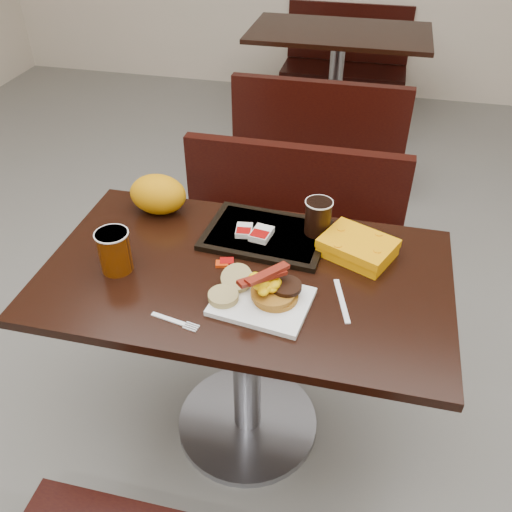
% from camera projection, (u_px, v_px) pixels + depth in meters
% --- Properties ---
extents(floor, '(6.00, 7.00, 0.01)m').
position_uv_depth(floor, '(248.00, 424.00, 2.07)').
color(floor, gray).
rests_on(floor, ground).
extents(table_near, '(1.20, 0.70, 0.75)m').
position_uv_depth(table_near, '(247.00, 357.00, 1.84)').
color(table_near, black).
rests_on(table_near, floor).
extents(bench_near_n, '(1.00, 0.46, 0.72)m').
position_uv_depth(bench_near_n, '(285.00, 242.00, 2.39)').
color(bench_near_n, black).
rests_on(bench_near_n, floor).
extents(table_far, '(1.20, 0.70, 0.75)m').
position_uv_depth(table_far, '(335.00, 86.00, 3.84)').
color(table_far, black).
rests_on(table_far, floor).
extents(bench_far_s, '(1.00, 0.46, 0.72)m').
position_uv_depth(bench_far_s, '(322.00, 129.00, 3.31)').
color(bench_far_s, black).
rests_on(bench_far_s, floor).
extents(bench_far_n, '(1.00, 0.46, 0.72)m').
position_uv_depth(bench_far_n, '(345.00, 57.00, 4.39)').
color(bench_far_n, black).
rests_on(bench_far_n, floor).
extents(platter, '(0.28, 0.23, 0.02)m').
position_uv_depth(platter, '(262.00, 302.00, 1.49)').
color(platter, white).
rests_on(platter, table_near).
extents(pancake_stack, '(0.16, 0.16, 0.03)m').
position_uv_depth(pancake_stack, '(275.00, 294.00, 1.49)').
color(pancake_stack, '#9E711A').
rests_on(pancake_stack, platter).
extents(sausage_patty, '(0.10, 0.10, 0.01)m').
position_uv_depth(sausage_patty, '(287.00, 286.00, 1.48)').
color(sausage_patty, black).
rests_on(sausage_patty, pancake_stack).
extents(scrambled_eggs, '(0.10, 0.09, 0.04)m').
position_uv_depth(scrambled_eggs, '(261.00, 284.00, 1.46)').
color(scrambled_eggs, yellow).
rests_on(scrambled_eggs, pancake_stack).
extents(bacon_strips, '(0.15, 0.15, 0.01)m').
position_uv_depth(bacon_strips, '(262.00, 277.00, 1.44)').
color(bacon_strips, '#4E0B05').
rests_on(bacon_strips, scrambled_eggs).
extents(muffin_bottom, '(0.11, 0.11, 0.02)m').
position_uv_depth(muffin_bottom, '(223.00, 296.00, 1.49)').
color(muffin_bottom, tan).
rests_on(muffin_bottom, platter).
extents(muffin_top, '(0.10, 0.10, 0.05)m').
position_uv_depth(muffin_top, '(237.00, 278.00, 1.53)').
color(muffin_top, tan).
rests_on(muffin_top, platter).
extents(coffee_cup_near, '(0.11, 0.11, 0.13)m').
position_uv_depth(coffee_cup_near, '(115.00, 251.00, 1.58)').
color(coffee_cup_near, '#7E3104').
rests_on(coffee_cup_near, table_near).
extents(fork, '(0.14, 0.05, 0.00)m').
position_uv_depth(fork, '(168.00, 319.00, 1.45)').
color(fork, white).
rests_on(fork, table_near).
extents(knife, '(0.06, 0.18, 0.00)m').
position_uv_depth(knife, '(342.00, 301.00, 1.50)').
color(knife, white).
rests_on(knife, table_near).
extents(condiment_syrup, '(0.04, 0.04, 0.01)m').
position_uv_depth(condiment_syrup, '(222.00, 264.00, 1.63)').
color(condiment_syrup, red).
rests_on(condiment_syrup, table_near).
extents(condiment_ketchup, '(0.05, 0.04, 0.01)m').
position_uv_depth(condiment_ketchup, '(227.00, 262.00, 1.64)').
color(condiment_ketchup, '#8C0504').
rests_on(condiment_ketchup, table_near).
extents(tray, '(0.40, 0.30, 0.02)m').
position_uv_depth(tray, '(266.00, 235.00, 1.74)').
color(tray, black).
rests_on(tray, table_near).
extents(hashbrown_sleeve_left, '(0.06, 0.07, 0.02)m').
position_uv_depth(hashbrown_sleeve_left, '(244.00, 230.00, 1.73)').
color(hashbrown_sleeve_left, silver).
rests_on(hashbrown_sleeve_left, tray).
extents(hashbrown_sleeve_right, '(0.07, 0.09, 0.02)m').
position_uv_depth(hashbrown_sleeve_right, '(262.00, 234.00, 1.71)').
color(hashbrown_sleeve_right, silver).
rests_on(hashbrown_sleeve_right, tray).
extents(coffee_cup_far, '(0.09, 0.09, 0.11)m').
position_uv_depth(coffee_cup_far, '(318.00, 217.00, 1.70)').
color(coffee_cup_far, black).
rests_on(coffee_cup_far, tray).
extents(clamshell, '(0.26, 0.23, 0.06)m').
position_uv_depth(clamshell, '(358.00, 247.00, 1.66)').
color(clamshell, orange).
rests_on(clamshell, table_near).
extents(paper_bag, '(0.23, 0.20, 0.13)m').
position_uv_depth(paper_bag, '(158.00, 194.00, 1.83)').
color(paper_bag, '#CC7E06').
rests_on(paper_bag, table_near).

